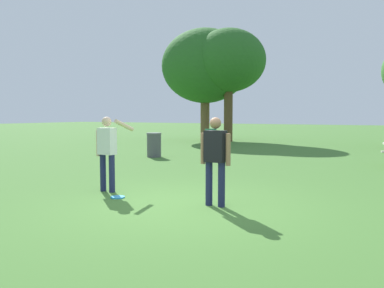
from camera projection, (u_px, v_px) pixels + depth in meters
The scene contains 8 objects.
ground_plane at pixel (186, 206), 7.31m from camera, with size 120.00×120.00×0.00m, color #447530.
person_thrower at pixel (107, 148), 8.61m from camera, with size 0.63×0.67×1.64m.
person_catcher at pixel (215, 155), 7.24m from camera, with size 0.61×0.24×1.64m.
frisbee at pixel (118, 197), 8.03m from camera, with size 0.29×0.29×0.03m, color #2D9EDB.
trash_can_beside_table at pixel (154, 145), 15.65m from camera, with size 0.59×0.59×0.96m.
trash_can_further_along at pixel (211, 138), 19.88m from camera, with size 0.59×0.59×0.96m.
tree_tall_left at pixel (205, 66), 25.51m from camera, with size 5.61×5.61×7.19m.
tree_broad_center at pixel (229, 61), 24.31m from camera, with size 4.57×4.57×6.94m.
Camera 1 is at (3.52, -6.29, 1.70)m, focal length 36.96 mm.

